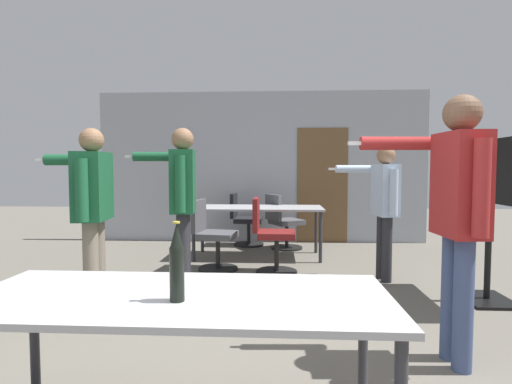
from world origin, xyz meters
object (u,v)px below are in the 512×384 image
Objects in this scene: office_chair_side_rolled at (212,237)px; person_right_polo at (91,200)px; person_left_plaid at (457,202)px; beer_bottle at (177,264)px; tv_screen at (490,199)px; person_far_watching at (384,199)px; office_chair_far_left at (244,221)px; person_center_tall at (182,193)px; office_chair_far_right at (283,224)px; office_chair_mid_tucked at (271,237)px.

person_right_polo is at bearing -25.18° from office_chair_side_rolled.
person_left_plaid reaches higher than beer_bottle.
person_left_plaid is (-0.91, -1.34, 0.09)m from tv_screen.
person_far_watching is at bearing 61.46° from beer_bottle.
office_chair_far_left is at bearing 33.06° from person_far_watching.
person_left_plaid is (2.22, -1.54, 0.04)m from person_center_tall.
office_chair_side_rolled is 1.68m from office_chair_far_right.
tv_screen is at bearing 78.00° from office_chair_side_rolled.
beer_bottle reaches higher than office_chair_mid_tucked.
tv_screen is at bearing -37.04° from person_left_plaid.
person_far_watching reaches higher than office_chair_mid_tucked.
person_right_polo reaches higher than tv_screen.
tv_screen is 3.26m from office_chair_far_right.
office_chair_side_rolled is at bearing -64.61° from office_chair_far_right.
person_center_tall reaches higher than office_chair_far_right.
tv_screen is at bearing 47.35° from office_chair_far_left.
person_far_watching is at bearing 87.95° from office_chair_side_rolled.
person_right_polo is 4.96× the size of beer_bottle.
office_chair_mid_tucked is 2.76× the size of beer_bottle.
person_far_watching is at bearing -4.71° from person_left_plaid.
person_center_tall is 1.12m from office_chair_side_rolled.
tv_screen reaches higher than office_chair_side_rolled.
person_center_tall is 2.65m from beer_bottle.
person_center_tall is 1.84× the size of office_chair_mid_tucked.
person_far_watching is 2.21m from office_chair_side_rolled.
person_left_plaid is at bearing 170.14° from person_far_watching.
person_left_plaid reaches higher than person_center_tall.
person_far_watching is 4.61× the size of beer_bottle.
person_right_polo is at bearing 116.06° from person_center_tall.
tv_screen is 1.01× the size of person_far_watching.
person_left_plaid is 4.05m from office_chair_far_right.
beer_bottle is at bearing 15.38° from office_chair_side_rolled.
tv_screen is at bearing 67.28° from office_chair_mid_tucked.
person_center_tall reaches higher than office_chair_far_left.
person_right_polo is at bearing -64.38° from office_chair_far_right.
person_far_watching reaches higher than office_chair_far_left.
office_chair_mid_tucked is 1.04× the size of office_chair_side_rolled.
office_chair_mid_tucked is at bearing -113.90° from tv_screen.
person_far_watching reaches higher than office_chair_side_rolled.
office_chair_mid_tucked is 3.39m from beer_bottle.
person_left_plaid is at bearing 26.71° from office_chair_far_left.
person_center_tall is at bearing -93.55° from tv_screen.
person_left_plaid is 1.93m from beer_bottle.
tv_screen is 1.78× the size of office_chair_far_right.
person_right_polo is at bearing -85.42° from tv_screen.
person_right_polo reaches higher than office_chair_side_rolled.
person_far_watching is at bearing -84.96° from person_center_tall.
office_chair_side_rolled is at bearing -98.43° from office_chair_mid_tucked.
person_far_watching is at bearing -78.60° from person_right_polo.
office_chair_far_right is at bearing 69.40° from office_chair_far_left.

